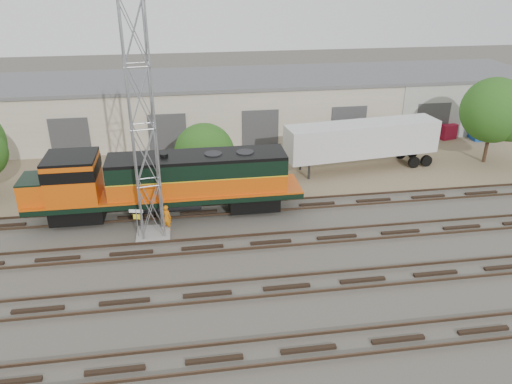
{
  "coord_description": "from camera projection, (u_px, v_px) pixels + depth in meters",
  "views": [
    {
      "loc": [
        -4.68,
        -23.35,
        15.01
      ],
      "look_at": [
        -0.51,
        4.0,
        2.2
      ],
      "focal_mm": 35.0,
      "sensor_mm": 36.0,
      "label": 1
    }
  ],
  "objects": [
    {
      "name": "sign_post",
      "position": [
        137.0,
        218.0,
        29.09
      ],
      "size": [
        0.8,
        0.21,
        1.99
      ],
      "color": "gray",
      "rests_on": "ground"
    },
    {
      "name": "dumpster_red",
      "position": [
        446.0,
        131.0,
        46.36
      ],
      "size": [
        1.8,
        1.73,
        1.4
      ],
      "primitive_type": "cube",
      "rotation": [
        0.0,
        0.0,
        0.25
      ],
      "color": "maroon",
      "rests_on": "ground"
    },
    {
      "name": "signal_tower",
      "position": [
        143.0,
        131.0,
        27.28
      ],
      "size": [
        1.99,
        1.99,
        13.47
      ],
      "rotation": [
        0.0,
        0.0,
        0.16
      ],
      "color": "gray",
      "rests_on": "ground"
    },
    {
      "name": "ground",
      "position": [
        276.0,
        257.0,
        27.89
      ],
      "size": [
        140.0,
        140.0,
        0.0
      ],
      "primitive_type": "plane",
      "color": "#47423A",
      "rests_on": "ground"
    },
    {
      "name": "dumpster_blue",
      "position": [
        481.0,
        132.0,
        45.96
      ],
      "size": [
        1.69,
        1.6,
        1.5
      ],
      "primitive_type": "cube",
      "rotation": [
        0.0,
        0.0,
        -0.06
      ],
      "color": "#16449A",
      "rests_on": "ground"
    },
    {
      "name": "dirt_strip",
      "position": [
        242.0,
        161.0,
        41.34
      ],
      "size": [
        80.0,
        16.0,
        0.02
      ],
      "primitive_type": "cube",
      "color": "#726047",
      "rests_on": "ground"
    },
    {
      "name": "worker",
      "position": [
        167.0,
        218.0,
        30.36
      ],
      "size": [
        0.73,
        0.65,
        1.67
      ],
      "primitive_type": "imported",
      "rotation": [
        0.0,
        0.0,
        2.62
      ],
      "color": "orange",
      "rests_on": "ground"
    },
    {
      "name": "tree_mid",
      "position": [
        208.0,
        155.0,
        37.15
      ],
      "size": [
        4.75,
        4.53,
        4.53
      ],
      "color": "#382619",
      "rests_on": "ground"
    },
    {
      "name": "locomotive",
      "position": [
        161.0,
        182.0,
        31.42
      ],
      "size": [
        17.28,
        3.03,
        4.15
      ],
      "color": "black",
      "rests_on": "tracks"
    },
    {
      "name": "tree_east",
      "position": [
        498.0,
        112.0,
        39.16
      ],
      "size": [
        5.4,
        5.14,
        6.94
      ],
      "color": "#382619",
      "rests_on": "ground"
    },
    {
      "name": "semi_trailer",
      "position": [
        365.0,
        140.0,
        38.9
      ],
      "size": [
        12.39,
        3.9,
        3.75
      ],
      "rotation": [
        0.0,
        0.0,
        0.12
      ],
      "color": "silver",
      "rests_on": "ground"
    },
    {
      "name": "tracks",
      "position": [
        287.0,
        287.0,
        25.17
      ],
      "size": [
        80.0,
        20.4,
        0.28
      ],
      "color": "black",
      "rests_on": "ground"
    },
    {
      "name": "warehouse",
      "position": [
        232.0,
        105.0,
        47.39
      ],
      "size": [
        58.4,
        10.4,
        5.3
      ],
      "color": "beige",
      "rests_on": "ground"
    }
  ]
}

